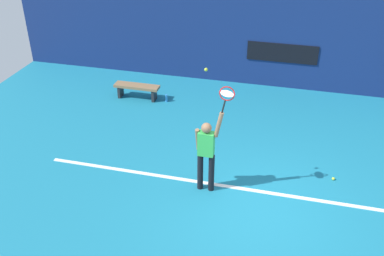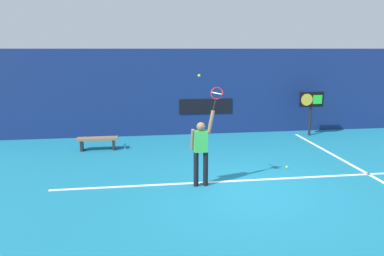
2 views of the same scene
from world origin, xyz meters
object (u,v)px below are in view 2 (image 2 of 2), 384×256
at_px(tennis_racket, 217,95).
at_px(scoreboard_clock, 311,101).
at_px(spare_ball, 287,167).
at_px(tennis_ball, 199,76).
at_px(water_bottle, 125,146).
at_px(tennis_player, 201,148).
at_px(court_bench, 98,141).

relative_size(tennis_racket, scoreboard_clock, 0.35).
bearing_deg(spare_ball, scoreboard_clock, 56.67).
xyz_separation_m(tennis_racket, tennis_ball, (-0.43, 0.05, 0.47)).
bearing_deg(water_bottle, tennis_player, -61.41).
xyz_separation_m(court_bench, spare_ball, (5.83, -2.83, -0.30)).
relative_size(tennis_player, tennis_racket, 3.18).
distance_m(tennis_ball, spare_ball, 4.11).
bearing_deg(spare_ball, water_bottle, 149.96).
relative_size(tennis_player, water_bottle, 8.28).
distance_m(court_bench, spare_ball, 6.48).
bearing_deg(scoreboard_clock, tennis_racket, -135.15).
bearing_deg(scoreboard_clock, tennis_ball, -137.86).
bearing_deg(tennis_racket, tennis_player, 179.37).
bearing_deg(tennis_player, spare_ball, 20.39).
bearing_deg(scoreboard_clock, court_bench, -172.76).
xyz_separation_m(tennis_player, tennis_ball, (-0.05, 0.05, 1.84)).
xyz_separation_m(tennis_racket, scoreboard_clock, (4.96, 4.93, -0.97)).
bearing_deg(court_bench, tennis_ball, -51.80).
bearing_deg(tennis_player, scoreboard_clock, 42.68).
relative_size(tennis_ball, water_bottle, 0.28).
bearing_deg(tennis_racket, spare_ball, 23.43).
bearing_deg(tennis_racket, scoreboard_clock, 44.85).
distance_m(tennis_player, water_bottle, 4.48).
height_order(tennis_player, water_bottle, tennis_player).
height_order(scoreboard_clock, court_bench, scoreboard_clock).
height_order(water_bottle, spare_ball, water_bottle).
relative_size(court_bench, water_bottle, 5.83).
relative_size(tennis_ball, spare_ball, 1.00).
height_order(tennis_player, court_bench, tennis_player).
bearing_deg(water_bottle, spare_ball, -30.04).
bearing_deg(water_bottle, court_bench, -180.00).
relative_size(tennis_racket, water_bottle, 2.60).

